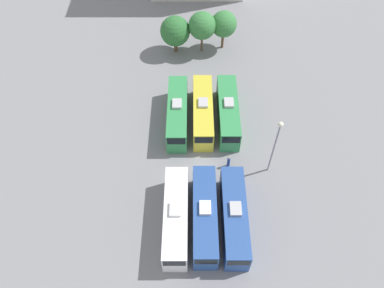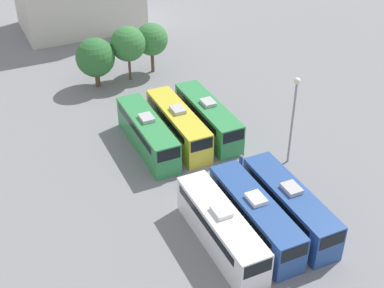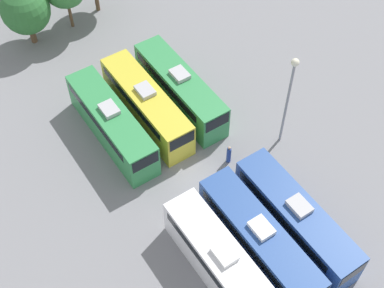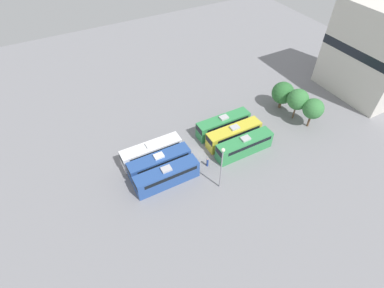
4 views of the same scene
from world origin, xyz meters
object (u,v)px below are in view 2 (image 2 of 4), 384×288
bus_1 (255,215)px  worker_person (241,164)px  tree_2 (152,39)px  tree_0 (95,58)px  tree_1 (128,44)px  light_pole (294,108)px  bus_3 (147,132)px  bus_0 (221,227)px  bus_2 (289,204)px  bus_5 (208,116)px  bus_4 (178,124)px

bus_1 → worker_person: (3.07, 7.50, -0.95)m
tree_2 → bus_1: bearing=-96.5°
tree_0 → tree_1: tree_1 is taller
light_pole → tree_0: light_pole is taller
bus_3 → worker_person: bus_3 is taller
bus_0 → bus_2: 6.22m
tree_1 → light_pole: bearing=-71.0°
bus_5 → tree_1: bearing=102.5°
bus_4 → worker_person: size_ratio=6.01×
bus_1 → tree_1: 29.56m
light_pole → tree_1: light_pole is taller
bus_1 → worker_person: bearing=67.8°
bus_4 → tree_0: size_ratio=1.80×
tree_2 → bus_4: bearing=-102.3°
bus_3 → tree_1: size_ratio=1.60×
bus_3 → bus_5: (6.62, 0.20, 0.00)m
bus_5 → tree_1: 15.13m
worker_person → bus_5: bearing=87.8°
worker_person → tree_1: bearing=97.6°
bus_3 → light_pole: size_ratio=1.22×
bus_0 → bus_3: bearing=90.8°
bus_3 → light_pole: light_pole is taller
bus_5 → light_pole: (4.51, -7.97, 4.08)m
tree_1 → bus_3: bearing=-103.1°
bus_0 → tree_2: (6.50, 30.48, 2.47)m
bus_0 → bus_1: bearing=3.0°
tree_0 → tree_2: size_ratio=0.95×
bus_1 → tree_0: size_ratio=1.80×
worker_person → tree_2: (0.36, 22.81, 3.41)m
bus_2 → light_pole: light_pole is taller
bus_3 → bus_4: size_ratio=1.00×
light_pole → tree_1: size_ratio=1.31×
bus_1 → bus_5: size_ratio=1.00×
light_pole → tree_2: light_pole is taller
bus_5 → tree_0: (-7.25, 14.47, 1.89)m
bus_2 → worker_person: bus_2 is taller
light_pole → bus_2: bearing=-123.7°
bus_0 → bus_1: same height
bus_1 → tree_1: bearing=89.7°
bus_2 → bus_5: (0.20, 15.02, 0.00)m
bus_2 → tree_2: tree_2 is taller
worker_person → tree_0: 23.14m
bus_4 → tree_0: tree_0 is taller
bus_5 → light_pole: bearing=-60.5°
bus_4 → light_pole: size_ratio=1.22×
worker_person → light_pole: bearing=-6.6°
tree_1 → bus_0: bearing=-96.2°
bus_3 → bus_4: same height
bus_4 → light_pole: (7.81, -7.95, 4.08)m
light_pole → tree_0: (-11.76, 22.43, -2.19)m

